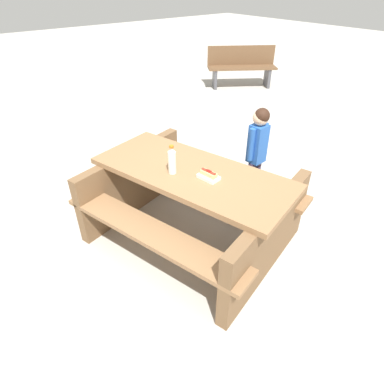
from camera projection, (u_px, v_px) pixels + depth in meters
name	position (u px, v px, depth m)	size (l,w,h in m)	color
ground_plane	(192.00, 235.00, 3.27)	(30.00, 30.00, 0.00)	#B7B2A8
picnic_table	(192.00, 199.00, 3.02)	(2.10, 1.81, 0.75)	olive
soda_bottle	(172.00, 160.00, 2.75)	(0.07, 0.07, 0.26)	silver
hotdog_tray	(209.00, 175.00, 2.72)	(0.19, 0.13, 0.08)	white
child_in_coat	(258.00, 144.00, 3.42)	(0.17, 0.27, 1.09)	#3F334C
park_bench_near	(241.00, 66.00, 7.25)	(1.18, 1.46, 0.85)	brown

